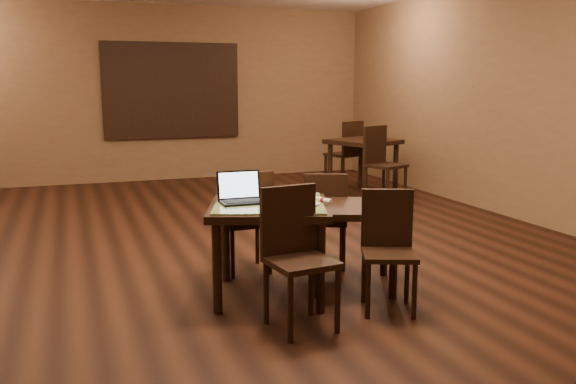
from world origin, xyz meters
name	(u,v)px	position (x,y,z in m)	size (l,w,h in m)	color
ground	(209,255)	(0.00, 0.00, 0.00)	(10.00, 10.00, 0.00)	black
wall_back	(142,94)	(0.00, 5.00, 1.50)	(8.00, 0.02, 3.00)	olive
wall_right	(542,99)	(4.00, 0.00, 1.50)	(0.02, 10.00, 3.00)	olive
mural	(172,91)	(0.50, 4.96, 1.55)	(2.34, 0.05, 1.64)	#26668E
tiled_table	(269,215)	(0.21, -1.30, 0.66)	(1.17, 1.17, 0.76)	black
chair_main_near	(295,248)	(0.20, -1.91, 0.55)	(0.48, 0.48, 0.98)	black
chair_main_far	(248,216)	(0.21, -0.68, 0.53)	(0.42, 0.42, 0.93)	black
laptop	(241,194)	(0.01, -1.19, 0.83)	(0.35, 0.27, 0.24)	black
plate	(304,204)	(0.43, -1.48, 0.77)	(0.25, 0.25, 0.01)	white
pizza_slice	(304,202)	(0.43, -1.48, 0.79)	(0.19, 0.19, 0.02)	beige
pizza_pan	(274,196)	(0.33, -1.06, 0.77)	(0.40, 0.40, 0.01)	silver
pizza_whole	(274,194)	(0.33, -1.06, 0.78)	(0.32, 0.32, 0.02)	beige
spatula	(277,193)	(0.35, -1.08, 0.79)	(0.11, 0.26, 0.01)	silver
napkin_roll	(323,200)	(0.61, -1.44, 0.78)	(0.09, 0.18, 0.04)	white
other_table_a	(363,149)	(3.00, 2.59, 0.69)	(1.16, 1.16, 0.83)	black
other_table_a_chair_near	(381,159)	(2.96, 1.96, 0.61)	(0.61, 0.61, 1.08)	black
other_table_a_chair_far	(347,150)	(3.04, 3.23, 0.61)	(0.61, 0.61, 1.08)	black
other_table_c	(354,219)	(0.94, -1.31, 0.58)	(0.96, 0.96, 0.69)	black
other_table_c_chair_near	(388,242)	(0.97, -1.84, 0.51)	(0.50, 0.50, 0.90)	black
other_table_c_chair_far	(325,215)	(0.91, -0.78, 0.51)	(0.50, 0.50, 0.90)	black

